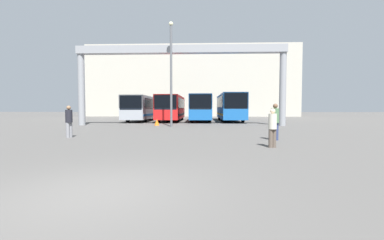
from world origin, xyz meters
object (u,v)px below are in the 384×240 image
at_px(bus_slot_2, 201,107).
at_px(pedestrian_far_center, 69,121).
at_px(bus_slot_1, 171,107).
at_px(traffic_cone, 157,122).
at_px(bus_slot_0, 144,107).
at_px(lamp_post, 171,70).
at_px(bus_slot_3, 230,106).
at_px(pedestrian_near_center, 275,121).
at_px(pedestrian_mid_right, 272,127).

relative_size(bus_slot_2, pedestrian_far_center, 6.89).
relative_size(bus_slot_1, traffic_cone, 16.79).
height_order(bus_slot_0, lamp_post, lamp_post).
xyz_separation_m(bus_slot_0, lamp_post, (4.82, -10.54, 3.10)).
bearing_deg(traffic_cone, pedestrian_far_center, -107.11).
bearing_deg(pedestrian_far_center, lamp_post, -3.89).
bearing_deg(bus_slot_0, bus_slot_1, -12.88).
relative_size(bus_slot_1, bus_slot_3, 0.91).
bearing_deg(bus_slot_1, traffic_cone, -92.63).
xyz_separation_m(pedestrian_near_center, lamp_post, (-6.33, 9.07, 3.87)).
bearing_deg(traffic_cone, lamp_post, -45.40).
height_order(bus_slot_3, pedestrian_far_center, bus_slot_3).
relative_size(bus_slot_3, pedestrian_mid_right, 7.21).
bearing_deg(lamp_post, pedestrian_near_center, -55.09).
height_order(bus_slot_2, lamp_post, lamp_post).
height_order(bus_slot_0, traffic_cone, bus_slot_0).
bearing_deg(pedestrian_far_center, traffic_cone, 7.78).
xyz_separation_m(bus_slot_2, pedestrian_far_center, (-7.09, -18.90, -0.88)).
relative_size(pedestrian_far_center, traffic_cone, 2.82).
xyz_separation_m(pedestrian_near_center, traffic_cone, (-7.87, 10.64, -0.67)).
height_order(bus_slot_3, pedestrian_mid_right, bus_slot_3).
xyz_separation_m(pedestrian_mid_right, traffic_cone, (-7.10, 13.04, -0.54)).
height_order(bus_slot_0, bus_slot_3, bus_slot_3).
distance_m(bus_slot_3, pedestrian_mid_right, 21.76).
distance_m(pedestrian_mid_right, lamp_post, 13.37).
relative_size(bus_slot_0, pedestrian_far_center, 6.91).
relative_size(bus_slot_0, pedestrian_mid_right, 7.58).
relative_size(bus_slot_0, lamp_post, 1.35).
distance_m(traffic_cone, lamp_post, 5.04).
height_order(bus_slot_3, pedestrian_near_center, bus_slot_3).
height_order(pedestrian_near_center, lamp_post, lamp_post).
relative_size(bus_slot_3, lamp_post, 1.29).
bearing_deg(bus_slot_3, pedestrian_mid_right, -91.53).
xyz_separation_m(bus_slot_2, pedestrian_near_center, (3.85, -19.60, -0.83)).
height_order(bus_slot_3, lamp_post, lamp_post).
xyz_separation_m(pedestrian_near_center, pedestrian_mid_right, (-0.78, -2.41, -0.13)).
bearing_deg(bus_slot_0, pedestrian_near_center, -60.39).
bearing_deg(lamp_post, pedestrian_far_center, -118.78).
bearing_deg(pedestrian_far_center, bus_slot_2, 4.34).
bearing_deg(pedestrian_mid_right, traffic_cone, -75.75).
bearing_deg(bus_slot_1, bus_slot_3, 4.25).
relative_size(bus_slot_2, pedestrian_mid_right, 7.56).
distance_m(bus_slot_1, pedestrian_far_center, 18.43).
relative_size(bus_slot_0, bus_slot_2, 1.00).
relative_size(bus_slot_1, pedestrian_far_center, 5.95).
xyz_separation_m(bus_slot_1, traffic_cone, (-0.37, -8.15, -1.47)).
bearing_deg(bus_slot_2, bus_slot_1, -167.37).
bearing_deg(bus_slot_0, bus_slot_2, -0.13).
bearing_deg(bus_slot_1, bus_slot_0, 167.12).
xyz_separation_m(bus_slot_1, bus_slot_3, (7.30, 0.54, 0.11)).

